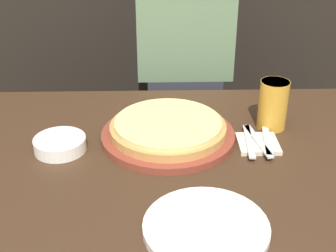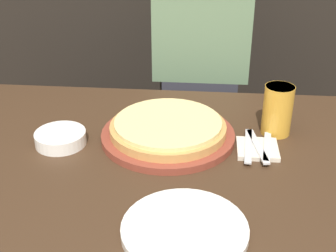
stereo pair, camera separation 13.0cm
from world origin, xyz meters
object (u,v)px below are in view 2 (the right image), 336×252
dinner_knife (258,146)px  side_bowl (61,138)px  fork (248,146)px  pizza_on_board (168,131)px  beer_glass (278,108)px  spoon (267,147)px  diner_person (200,88)px  dinner_plate (185,230)px

dinner_knife → side_bowl: bearing=-178.9°
fork → dinner_knife: size_ratio=1.00×
pizza_on_board → beer_glass: beer_glass is taller
spoon → diner_person: size_ratio=0.12×
beer_glass → dinner_plate: (-0.23, -0.45, -0.07)m
dinner_plate → dinner_knife: (0.18, 0.35, 0.01)m
side_bowl → diner_person: bearing=58.8°
pizza_on_board → diner_person: 0.57m
diner_person → pizza_on_board: bearing=-97.9°
pizza_on_board → diner_person: bearing=82.1°
dinner_plate → spoon: size_ratio=1.74×
diner_person → dinner_knife: bearing=-74.3°
dinner_knife → diner_person: 0.63m
dinner_plate → spoon: dinner_plate is taller
side_bowl → spoon: (0.56, 0.01, -0.00)m
beer_glass → diner_person: bearing=114.8°
side_bowl → dinner_knife: size_ratio=0.78×
fork → diner_person: 0.62m
beer_glass → diner_person: diner_person is taller
dinner_plate → side_bowl: 0.49m
dinner_plate → side_bowl: bearing=137.0°
pizza_on_board → fork: pizza_on_board is taller
pizza_on_board → beer_glass: 0.31m
fork → diner_person: size_ratio=0.14×
diner_person → fork: bearing=-76.5°
dinner_knife → spoon: 0.03m
side_bowl → dinner_plate: bearing=-43.0°
beer_glass → dinner_knife: size_ratio=0.81×
side_bowl → dinner_knife: (0.54, 0.01, -0.00)m
pizza_on_board → dinner_plate: bearing=-80.0°
pizza_on_board → fork: bearing=-11.5°
beer_glass → diner_person: (-0.23, 0.49, -0.16)m
dinner_plate → diner_person: (0.01, 0.95, -0.09)m
beer_glass → side_bowl: bearing=-168.9°
pizza_on_board → side_bowl: (-0.29, -0.05, -0.01)m
pizza_on_board → diner_person: size_ratio=0.29×
dinner_plate → dinner_knife: size_ratio=1.48×
pizza_on_board → spoon: (0.27, -0.05, -0.01)m
dinner_plate → dinner_knife: dinner_plate is taller
side_bowl → dinner_knife: bearing=1.1°
beer_glass → spoon: beer_glass is taller
beer_glass → dinner_knife: bearing=-118.6°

